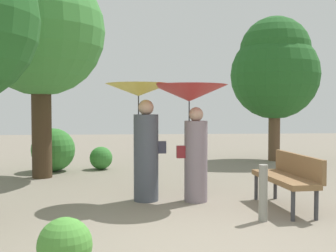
{
  "coord_description": "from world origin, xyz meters",
  "views": [
    {
      "loc": [
        -0.62,
        -4.48,
        1.53
      ],
      "look_at": [
        0.0,
        2.79,
        1.22
      ],
      "focal_mm": 43.88,
      "sensor_mm": 36.0,
      "label": 1
    }
  ],
  "objects_px": {
    "person_right": "(191,115)",
    "path_marker_post": "(263,193)",
    "person_left": "(143,124)",
    "tree_near_right": "(275,68)",
    "park_bench": "(289,175)",
    "tree_mid_left": "(40,19)"
  },
  "relations": [
    {
      "from": "park_bench",
      "to": "tree_mid_left",
      "type": "bearing_deg",
      "value": -130.7
    },
    {
      "from": "tree_mid_left",
      "to": "park_bench",
      "type": "bearing_deg",
      "value": -36.29
    },
    {
      "from": "person_left",
      "to": "path_marker_post",
      "type": "bearing_deg",
      "value": -133.25
    },
    {
      "from": "tree_near_right",
      "to": "tree_mid_left",
      "type": "bearing_deg",
      "value": -158.03
    },
    {
      "from": "person_left",
      "to": "path_marker_post",
      "type": "relative_size",
      "value": 2.51
    },
    {
      "from": "person_left",
      "to": "person_right",
      "type": "bearing_deg",
      "value": -101.34
    },
    {
      "from": "tree_near_right",
      "to": "path_marker_post",
      "type": "height_order",
      "value": "tree_near_right"
    },
    {
      "from": "person_left",
      "to": "tree_near_right",
      "type": "xyz_separation_m",
      "value": [
        3.98,
        4.96,
        1.45
      ]
    },
    {
      "from": "park_bench",
      "to": "person_left",
      "type": "bearing_deg",
      "value": -112.81
    },
    {
      "from": "person_left",
      "to": "tree_mid_left",
      "type": "xyz_separation_m",
      "value": [
        -2.17,
        2.48,
        2.2
      ]
    },
    {
      "from": "person_left",
      "to": "park_bench",
      "type": "distance_m",
      "value": 2.45
    },
    {
      "from": "tree_mid_left",
      "to": "person_right",
      "type": "bearing_deg",
      "value": -41.3
    },
    {
      "from": "path_marker_post",
      "to": "person_right",
      "type": "bearing_deg",
      "value": 122.62
    },
    {
      "from": "person_left",
      "to": "tree_near_right",
      "type": "height_order",
      "value": "tree_near_right"
    },
    {
      "from": "person_right",
      "to": "tree_near_right",
      "type": "relative_size",
      "value": 0.46
    },
    {
      "from": "path_marker_post",
      "to": "tree_near_right",
      "type": "bearing_deg",
      "value": 69.44
    },
    {
      "from": "tree_mid_left",
      "to": "path_marker_post",
      "type": "bearing_deg",
      "value": -45.69
    },
    {
      "from": "person_right",
      "to": "path_marker_post",
      "type": "xyz_separation_m",
      "value": [
        0.8,
        -1.26,
        -1.05
      ]
    },
    {
      "from": "tree_near_right",
      "to": "park_bench",
      "type": "bearing_deg",
      "value": -107.29
    },
    {
      "from": "person_right",
      "to": "path_marker_post",
      "type": "relative_size",
      "value": 2.49
    },
    {
      "from": "tree_near_right",
      "to": "path_marker_post",
      "type": "xyz_separation_m",
      "value": [
        -2.38,
        -6.34,
        -2.34
      ]
    },
    {
      "from": "park_bench",
      "to": "tree_mid_left",
      "type": "distance_m",
      "value": 6.18
    }
  ]
}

